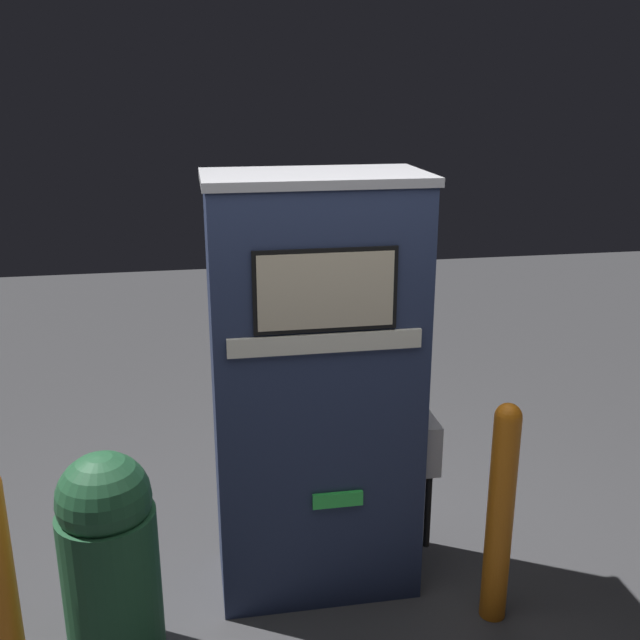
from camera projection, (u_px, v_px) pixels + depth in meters
ground_plane at (325, 608)px, 3.60m from camera, size 14.00×14.00×0.00m
gas_pump at (316, 390)px, 3.54m from camera, size 1.06×0.57×2.05m
safety_bollard at (501, 509)px, 3.39m from camera, size 0.12×0.12×1.09m
trash_bin at (110, 559)px, 3.15m from camera, size 0.41×0.41×0.99m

